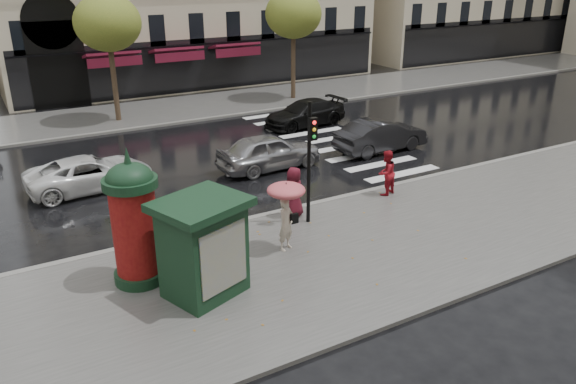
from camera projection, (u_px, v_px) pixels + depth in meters
ground at (337, 247)px, 16.99m from camera, size 160.00×160.00×0.00m
near_sidewalk at (347, 252)px, 16.57m from camera, size 90.00×7.00×0.12m
far_sidewalk at (149, 113)px, 32.23m from camera, size 90.00×6.00×0.12m
near_kerb at (288, 210)px, 19.37m from camera, size 90.00×0.25×0.14m
far_kerb at (166, 124)px, 29.82m from camera, size 90.00×0.25×0.14m
zebra_crossing at (327, 139)px, 27.47m from camera, size 3.60×11.75×0.01m
tree_far_left at (108, 23)px, 28.58m from camera, size 3.40×3.40×6.64m
tree_far_right at (293, 15)px, 33.66m from camera, size 3.40×3.40×6.64m
woman_umbrella at (286, 205)px, 16.12m from camera, size 1.11×1.11×2.14m
woman_red at (386, 173)px, 20.29m from camera, size 0.96×0.84×1.68m
man_burgundy at (294, 192)px, 18.50m from camera, size 0.96×0.77×1.72m
morris_column at (134, 219)px, 14.36m from camera, size 1.38×1.38×3.72m
traffic_light at (310, 152)px, 17.45m from camera, size 0.26×0.38×3.99m
newsstand at (203, 247)px, 13.94m from camera, size 2.61×2.40×2.56m
car_silver at (269, 151)px, 23.28m from camera, size 4.51×1.98×1.51m
car_darkgrey at (381, 135)px, 25.53m from camera, size 4.50×1.69×1.47m
car_white at (90, 173)px, 21.16m from camera, size 4.74×2.41×1.28m
car_black at (305, 113)px, 29.63m from camera, size 4.74×2.28×1.33m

